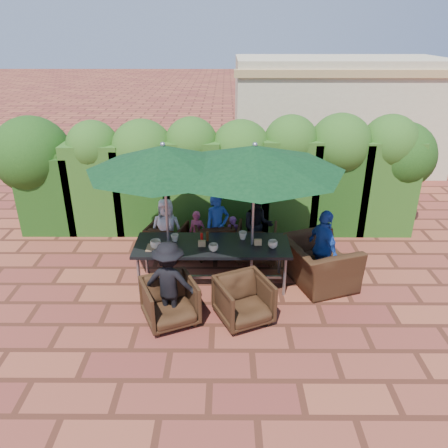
{
  "coord_description": "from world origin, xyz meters",
  "views": [
    {
      "loc": [
        0.2,
        -6.36,
        4.05
      ],
      "look_at": [
        0.17,
        0.4,
        0.96
      ],
      "focal_mm": 35.0,
      "sensor_mm": 36.0,
      "label": 1
    }
  ],
  "objects_px": {
    "umbrella_right": "(255,158)",
    "chair_far_left": "(167,238)",
    "umbrella_left": "(163,158)",
    "chair_far_mid": "(213,236)",
    "chair_end_right": "(319,256)",
    "dining_table": "(212,248)",
    "chair_near_right": "(244,298)",
    "chair_near_left": "(170,300)",
    "chair_far_right": "(257,241)"
  },
  "relations": [
    {
      "from": "dining_table",
      "to": "chair_far_left",
      "type": "distance_m",
      "value": 1.43
    },
    {
      "from": "chair_far_mid",
      "to": "chair_end_right",
      "type": "bearing_deg",
      "value": 140.12
    },
    {
      "from": "chair_far_right",
      "to": "chair_end_right",
      "type": "bearing_deg",
      "value": 146.89
    },
    {
      "from": "umbrella_right",
      "to": "chair_far_left",
      "type": "height_order",
      "value": "umbrella_right"
    },
    {
      "from": "umbrella_right",
      "to": "chair_near_left",
      "type": "height_order",
      "value": "umbrella_right"
    },
    {
      "from": "dining_table",
      "to": "chair_end_right",
      "type": "height_order",
      "value": "chair_end_right"
    },
    {
      "from": "umbrella_left",
      "to": "chair_far_left",
      "type": "distance_m",
      "value": 2.15
    },
    {
      "from": "chair_far_right",
      "to": "umbrella_right",
      "type": "bearing_deg",
      "value": 87.93
    },
    {
      "from": "umbrella_left",
      "to": "chair_near_left",
      "type": "bearing_deg",
      "value": -83.16
    },
    {
      "from": "chair_near_left",
      "to": "chair_end_right",
      "type": "bearing_deg",
      "value": 0.6
    },
    {
      "from": "umbrella_right",
      "to": "dining_table",
      "type": "bearing_deg",
      "value": -179.85
    },
    {
      "from": "chair_near_right",
      "to": "chair_far_mid",
      "type": "bearing_deg",
      "value": 79.39
    },
    {
      "from": "umbrella_left",
      "to": "chair_end_right",
      "type": "bearing_deg",
      "value": 0.61
    },
    {
      "from": "umbrella_left",
      "to": "chair_end_right",
      "type": "distance_m",
      "value": 3.04
    },
    {
      "from": "umbrella_right",
      "to": "chair_far_left",
      "type": "distance_m",
      "value": 2.65
    },
    {
      "from": "chair_near_right",
      "to": "chair_end_right",
      "type": "relative_size",
      "value": 0.64
    },
    {
      "from": "dining_table",
      "to": "chair_near_left",
      "type": "height_order",
      "value": "chair_near_left"
    },
    {
      "from": "chair_near_right",
      "to": "chair_end_right",
      "type": "height_order",
      "value": "chair_end_right"
    },
    {
      "from": "umbrella_left",
      "to": "chair_far_mid",
      "type": "bearing_deg",
      "value": 56.26
    },
    {
      "from": "umbrella_right",
      "to": "chair_end_right",
      "type": "bearing_deg",
      "value": 1.49
    },
    {
      "from": "chair_far_right",
      "to": "chair_near_left",
      "type": "xyz_separation_m",
      "value": [
        -1.4,
        -1.93,
        0.0
      ]
    },
    {
      "from": "chair_far_left",
      "to": "chair_far_mid",
      "type": "height_order",
      "value": "chair_far_mid"
    },
    {
      "from": "chair_far_mid",
      "to": "chair_near_left",
      "type": "relative_size",
      "value": 0.98
    },
    {
      "from": "dining_table",
      "to": "chair_near_right",
      "type": "distance_m",
      "value": 1.17
    },
    {
      "from": "chair_far_mid",
      "to": "chair_far_right",
      "type": "height_order",
      "value": "chair_far_right"
    },
    {
      "from": "chair_near_left",
      "to": "chair_end_right",
      "type": "xyz_separation_m",
      "value": [
        2.4,
        1.08,
        0.14
      ]
    },
    {
      "from": "dining_table",
      "to": "umbrella_left",
      "type": "bearing_deg",
      "value": 179.63
    },
    {
      "from": "dining_table",
      "to": "chair_near_right",
      "type": "height_order",
      "value": "same"
    },
    {
      "from": "umbrella_left",
      "to": "chair_far_mid",
      "type": "xyz_separation_m",
      "value": [
        0.71,
        1.06,
        -1.84
      ]
    },
    {
      "from": "umbrella_left",
      "to": "dining_table",
      "type": "bearing_deg",
      "value": -0.37
    },
    {
      "from": "chair_far_left",
      "to": "chair_near_right",
      "type": "height_order",
      "value": "chair_near_right"
    },
    {
      "from": "chair_far_left",
      "to": "chair_end_right",
      "type": "bearing_deg",
      "value": 175.19
    },
    {
      "from": "umbrella_right",
      "to": "chair_end_right",
      "type": "distance_m",
      "value": 2.05
    },
    {
      "from": "umbrella_left",
      "to": "chair_near_right",
      "type": "distance_m",
      "value": 2.43
    },
    {
      "from": "chair_end_right",
      "to": "chair_far_mid",
      "type": "bearing_deg",
      "value": 41.32
    },
    {
      "from": "umbrella_right",
      "to": "chair_near_left",
      "type": "relative_size",
      "value": 3.71
    },
    {
      "from": "chair_near_left",
      "to": "umbrella_left",
      "type": "bearing_deg",
      "value": 73.07
    },
    {
      "from": "umbrella_right",
      "to": "chair_far_mid",
      "type": "xyz_separation_m",
      "value": [
        -0.67,
        1.07,
        -1.84
      ]
    },
    {
      "from": "umbrella_right",
      "to": "chair_far_left",
      "type": "bearing_deg",
      "value": 145.86
    },
    {
      "from": "umbrella_left",
      "to": "chair_far_mid",
      "type": "distance_m",
      "value": 2.24
    },
    {
      "from": "umbrella_right",
      "to": "chair_near_right",
      "type": "height_order",
      "value": "umbrella_right"
    },
    {
      "from": "chair_end_right",
      "to": "umbrella_right",
      "type": "bearing_deg",
      "value": 72.57
    },
    {
      "from": "chair_far_right",
      "to": "chair_near_right",
      "type": "height_order",
      "value": "chair_near_right"
    },
    {
      "from": "chair_far_mid",
      "to": "umbrella_right",
      "type": "bearing_deg",
      "value": 112.12
    },
    {
      "from": "umbrella_left",
      "to": "chair_near_right",
      "type": "relative_size",
      "value": 3.28
    },
    {
      "from": "dining_table",
      "to": "chair_near_right",
      "type": "bearing_deg",
      "value": -64.02
    },
    {
      "from": "chair_far_left",
      "to": "chair_near_right",
      "type": "relative_size",
      "value": 0.92
    },
    {
      "from": "chair_near_right",
      "to": "chair_far_right",
      "type": "bearing_deg",
      "value": 56.41
    },
    {
      "from": "chair_far_left",
      "to": "chair_end_right",
      "type": "height_order",
      "value": "chair_end_right"
    },
    {
      "from": "umbrella_right",
      "to": "chair_far_mid",
      "type": "bearing_deg",
      "value": 122.24
    }
  ]
}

